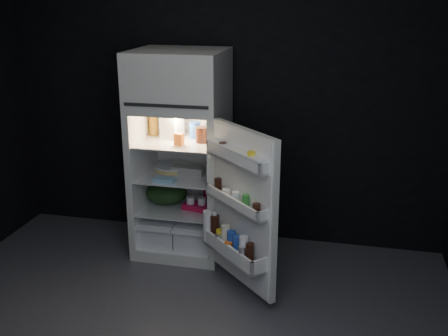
% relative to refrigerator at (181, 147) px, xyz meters
% --- Properties ---
extents(wall_back, '(4.00, 0.00, 2.70)m').
position_rel_refrigerator_xyz_m(wall_back, '(0.30, 0.38, 0.39)').
color(wall_back, black).
rests_on(wall_back, ground).
extents(refrigerator, '(0.76, 0.71, 1.78)m').
position_rel_refrigerator_xyz_m(refrigerator, '(0.00, 0.00, 0.00)').
color(refrigerator, silver).
rests_on(refrigerator, ground).
extents(fridge_door, '(0.65, 0.64, 1.22)m').
position_rel_refrigerator_xyz_m(fridge_door, '(0.64, -0.64, -0.27)').
color(fridge_door, silver).
rests_on(fridge_door, ground).
extents(milk_jug, '(0.19, 0.19, 0.24)m').
position_rel_refrigerator_xyz_m(milk_jug, '(-0.08, 0.01, 0.19)').
color(milk_jug, white).
rests_on(milk_jug, refrigerator).
extents(mayo_jar, '(0.10, 0.10, 0.14)m').
position_rel_refrigerator_xyz_m(mayo_jar, '(0.11, 0.06, 0.14)').
color(mayo_jar, '#2047AF').
rests_on(mayo_jar, refrigerator).
extents(jam_jar, '(0.12, 0.12, 0.13)m').
position_rel_refrigerator_xyz_m(jam_jar, '(0.20, -0.06, 0.14)').
color(jam_jar, black).
rests_on(jam_jar, refrigerator).
extents(amber_bottle, '(0.10, 0.10, 0.22)m').
position_rel_refrigerator_xyz_m(amber_bottle, '(-0.27, 0.07, 0.18)').
color(amber_bottle, orange).
rests_on(amber_bottle, refrigerator).
extents(small_carton, '(0.08, 0.07, 0.10)m').
position_rel_refrigerator_xyz_m(small_carton, '(0.04, -0.19, 0.12)').
color(small_carton, orange).
rests_on(small_carton, refrigerator).
extents(egg_carton, '(0.29, 0.13, 0.07)m').
position_rel_refrigerator_xyz_m(egg_carton, '(0.07, -0.05, -0.19)').
color(egg_carton, gray).
rests_on(egg_carton, refrigerator).
extents(pie, '(0.38, 0.38, 0.04)m').
position_rel_refrigerator_xyz_m(pie, '(-0.10, 0.02, -0.21)').
color(pie, tan).
rests_on(pie, refrigerator).
extents(flat_package, '(0.19, 0.11, 0.04)m').
position_rel_refrigerator_xyz_m(flat_package, '(-0.06, -0.29, -0.21)').
color(flat_package, '#81B1C7').
rests_on(flat_package, refrigerator).
extents(wrapped_pkg, '(0.14, 0.12, 0.05)m').
position_rel_refrigerator_xyz_m(wrapped_pkg, '(0.24, 0.11, -0.20)').
color(wrapped_pkg, beige).
rests_on(wrapped_pkg, refrigerator).
extents(produce_bag, '(0.46, 0.42, 0.20)m').
position_rel_refrigerator_xyz_m(produce_bag, '(-0.15, -0.02, -0.43)').
color(produce_bag, '#193815').
rests_on(produce_bag, refrigerator).
extents(yogurt_tray, '(0.26, 0.18, 0.05)m').
position_rel_refrigerator_xyz_m(yogurt_tray, '(0.16, -0.10, -0.50)').
color(yogurt_tray, '#C0103C').
rests_on(yogurt_tray, refrigerator).
extents(small_can_red, '(0.07, 0.07, 0.09)m').
position_rel_refrigerator_xyz_m(small_can_red, '(0.18, 0.16, -0.48)').
color(small_can_red, '#C0103C').
rests_on(small_can_red, refrigerator).
extents(small_can_silver, '(0.09, 0.09, 0.09)m').
position_rel_refrigerator_xyz_m(small_can_silver, '(0.23, 0.13, -0.48)').
color(small_can_silver, silver).
rests_on(small_can_silver, refrigerator).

